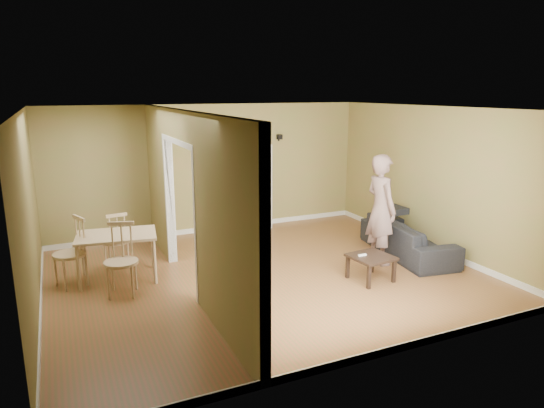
{
  "coord_description": "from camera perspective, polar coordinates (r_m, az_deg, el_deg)",
  "views": [
    {
      "loc": [
        -2.88,
        -6.63,
        2.87
      ],
      "look_at": [
        0.2,
        0.2,
        1.1
      ],
      "focal_mm": 32.0,
      "sensor_mm": 36.0,
      "label": 1
    }
  ],
  "objects": [
    {
      "name": "coffee_table",
      "position": [
        7.62,
        11.57,
        -6.4
      ],
      "size": [
        0.6,
        0.6,
        0.4
      ],
      "rotation": [
        0.0,
        0.0,
        0.1
      ],
      "color": "black",
      "rests_on": "ground"
    },
    {
      "name": "chair_left",
      "position": [
        7.81,
        -22.74,
        -5.27
      ],
      "size": [
        0.62,
        0.62,
        1.05
      ],
      "primitive_type": null,
      "rotation": [
        0.0,
        0.0,
        -1.2
      ],
      "color": "tan",
      "rests_on": "ground"
    },
    {
      "name": "room_shell",
      "position": [
        7.4,
        -0.77,
        1.04
      ],
      "size": [
        6.5,
        6.5,
        6.5
      ],
      "color": "brown",
      "rests_on": "ground"
    },
    {
      "name": "chair_far",
      "position": [
        8.38,
        -17.93,
        -3.98
      ],
      "size": [
        0.5,
        0.5,
        0.95
      ],
      "primitive_type": null,
      "rotation": [
        0.0,
        0.0,
        3.29
      ],
      "color": "#D7B972",
      "rests_on": "ground"
    },
    {
      "name": "partition",
      "position": [
        7.02,
        -9.79,
        0.17
      ],
      "size": [
        0.22,
        5.5,
        2.6
      ],
      "primitive_type": null,
      "color": "olive",
      "rests_on": "ground"
    },
    {
      "name": "bookshelf",
      "position": [
        10.14,
        -2.4,
        2.02
      ],
      "size": [
        0.75,
        0.33,
        1.78
      ],
      "color": "white",
      "rests_on": "ground"
    },
    {
      "name": "game_controller",
      "position": [
        7.57,
        10.58,
        -5.92
      ],
      "size": [
        0.13,
        0.04,
        0.03
      ],
      "primitive_type": "cube",
      "color": "white",
      "rests_on": "coffee_table"
    },
    {
      "name": "paper_box_teal",
      "position": [
        10.1,
        -2.51,
        1.65
      ],
      "size": [
        0.43,
        0.28,
        0.22
      ],
      "primitive_type": "cube",
      "color": "#158183",
      "rests_on": "bookshelf"
    },
    {
      "name": "sofa",
      "position": [
        8.92,
        15.72,
        -3.28
      ],
      "size": [
        2.23,
        1.21,
        0.81
      ],
      "primitive_type": "imported",
      "rotation": [
        0.0,
        0.0,
        1.42
      ],
      "color": "black",
      "rests_on": "ground"
    },
    {
      "name": "chair_near",
      "position": [
        7.22,
        -17.35,
        -6.33
      ],
      "size": [
        0.6,
        0.6,
        1.04
      ],
      "primitive_type": null,
      "rotation": [
        0.0,
        0.0,
        -0.29
      ],
      "color": "tan",
      "rests_on": "ground"
    },
    {
      "name": "paper_box_navy_b",
      "position": [
        10.05,
        -2.24,
        3.62
      ],
      "size": [
        0.42,
        0.27,
        0.21
      ],
      "primitive_type": "cube",
      "color": "navy",
      "rests_on": "bookshelf"
    },
    {
      "name": "paper_box_navy_c",
      "position": [
        10.0,
        -2.47,
        4.77
      ],
      "size": [
        0.41,
        0.27,
        0.21
      ],
      "primitive_type": "cube",
      "color": "#1E1A49",
      "rests_on": "bookshelf"
    },
    {
      "name": "wall_speaker",
      "position": [
        10.35,
        0.89,
        7.9
      ],
      "size": [
        0.1,
        0.1,
        0.1
      ],
      "primitive_type": "cube",
      "color": "black",
      "rests_on": "room_shell"
    },
    {
      "name": "person",
      "position": [
        8.24,
        12.75,
        0.46
      ],
      "size": [
        0.81,
        0.64,
        2.18
      ],
      "primitive_type": "imported",
      "rotation": [
        0.0,
        0.0,
        1.55
      ],
      "color": "slate",
      "rests_on": "ground"
    },
    {
      "name": "dining_table",
      "position": [
        7.78,
        -17.82,
        -3.94
      ],
      "size": [
        1.17,
        0.78,
        0.73
      ],
      "rotation": [
        0.0,
        0.0,
        -0.15
      ],
      "color": "tan",
      "rests_on": "ground"
    }
  ]
}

